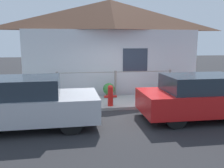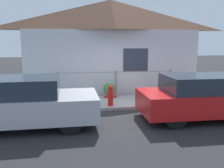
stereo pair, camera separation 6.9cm
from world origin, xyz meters
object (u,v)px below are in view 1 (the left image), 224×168
object	(u,v)px
potted_plant_by_fence	(30,93)
potted_plant_corner	(176,88)
car_right	(204,97)
potted_plant_near_hydrant	(109,90)
car_left	(23,103)
fire_hydrant	(110,95)

from	to	relation	value
potted_plant_by_fence	potted_plant_corner	bearing A→B (deg)	3.52
car_right	potted_plant_near_hydrant	size ratio (longest dim) A/B	6.68
car_left	potted_plant_near_hydrant	bearing A→B (deg)	44.42
car_left	potted_plant_corner	world-z (taller)	car_left
fire_hydrant	potted_plant_by_fence	size ratio (longest dim) A/B	1.09
potted_plant_corner	fire_hydrant	bearing A→B (deg)	-158.67
fire_hydrant	potted_plant_by_fence	xyz separation A→B (m)	(-2.93, 0.81, -0.02)
potted_plant_near_hydrant	car_right	bearing A→B (deg)	-48.06
potted_plant_by_fence	potted_plant_corner	world-z (taller)	potted_plant_by_fence
car_left	potted_plant_near_hydrant	distance (m)	4.06
car_left	fire_hydrant	world-z (taller)	car_left
car_left	fire_hydrant	size ratio (longest dim) A/B	5.38
car_left	potted_plant_near_hydrant	world-z (taller)	car_left
potted_plant_near_hydrant	potted_plant_by_fence	bearing A→B (deg)	-170.71
car_right	potted_plant_corner	world-z (taller)	car_right
potted_plant_near_hydrant	potted_plant_corner	bearing A→B (deg)	-2.67
car_right	potted_plant_near_hydrant	bearing A→B (deg)	131.95
fire_hydrant	potted_plant_near_hydrant	world-z (taller)	fire_hydrant
fire_hydrant	potted_plant_corner	world-z (taller)	fire_hydrant
car_left	potted_plant_near_hydrant	xyz separation A→B (m)	(2.84, 2.90, -0.28)
car_right	potted_plant_by_fence	distance (m)	6.15
potted_plant_near_hydrant	potted_plant_corner	xyz separation A→B (m)	(2.88, -0.13, 0.03)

